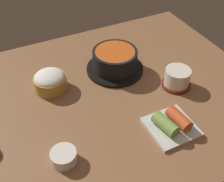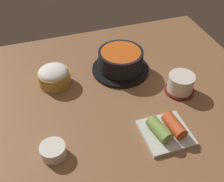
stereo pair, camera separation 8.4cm
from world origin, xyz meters
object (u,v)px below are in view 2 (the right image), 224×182
rice_bowl (54,76)px  side_bowl_near (53,150)px  tea_cup_with_saucer (181,84)px  stone_pot (121,61)px  kimchi_plate (166,130)px

rice_bowl → side_bowl_near: size_ratio=1.57×
tea_cup_with_saucer → side_bowl_near: size_ratio=1.41×
tea_cup_with_saucer → stone_pot: bearing=131.6°
kimchi_plate → side_bowl_near: size_ratio=1.92×
tea_cup_with_saucer → kimchi_plate: size_ratio=0.73×
rice_bowl → tea_cup_with_saucer: bearing=-23.7°
side_bowl_near → rice_bowl: bearing=79.6°
rice_bowl → side_bowl_near: rice_bowl is taller
stone_pot → rice_bowl: bearing=179.5°
rice_bowl → kimchi_plate: (24.24, -29.91, -1.43)cm
stone_pot → rice_bowl: 22.06cm
tea_cup_with_saucer → kimchi_plate: bearing=-129.4°
rice_bowl → kimchi_plate: rice_bowl is taller
tea_cup_with_saucer → side_bowl_near: bearing=-164.4°
rice_bowl → tea_cup_with_saucer: rice_bowl is taller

